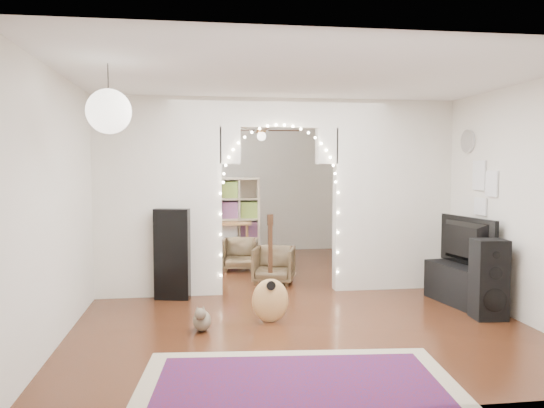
{
  "coord_description": "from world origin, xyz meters",
  "views": [
    {
      "loc": [
        -1.13,
        -7.3,
        1.76
      ],
      "look_at": [
        -0.05,
        0.3,
        1.22
      ],
      "focal_mm": 35.0,
      "sensor_mm": 36.0,
      "label": 1
    }
  ],
  "objects": [
    {
      "name": "ceiling",
      "position": [
        0.0,
        0.0,
        2.7
      ],
      "size": [
        5.0,
        7.5,
        0.02
      ],
      "primitive_type": "cube",
      "color": "white",
      "rests_on": "wall_back"
    },
    {
      "name": "divider_wall",
      "position": [
        0.0,
        0.0,
        1.42
      ],
      "size": [
        5.0,
        0.2,
        2.7
      ],
      "color": "silver",
      "rests_on": "floor"
    },
    {
      "name": "area_rug",
      "position": [
        -0.35,
        -3.4,
        0.01
      ],
      "size": [
        2.74,
        2.15,
        0.02
      ],
      "primitive_type": "cube",
      "rotation": [
        0.0,
        0.0,
        -0.09
      ],
      "color": "maroon",
      "rests_on": "floor"
    },
    {
      "name": "window",
      "position": [
        -2.47,
        1.8,
        1.5
      ],
      "size": [
        0.04,
        1.2,
        1.4
      ],
      "primitive_type": "cube",
      "color": "white",
      "rests_on": "wall_left"
    },
    {
      "name": "dining_table",
      "position": [
        -0.73,
        2.59,
        0.68
      ],
      "size": [
        1.26,
        0.89,
        0.76
      ],
      "rotation": [
        0.0,
        0.0,
        -0.07
      ],
      "color": "brown",
      "rests_on": "floor"
    },
    {
      "name": "dining_chair_left",
      "position": [
        0.01,
        0.55,
        0.28
      ],
      "size": [
        0.74,
        0.75,
        0.55
      ],
      "primitive_type": "imported",
      "rotation": [
        0.0,
        0.0,
        -0.29
      ],
      "color": "#4D3C26",
      "rests_on": "floor"
    },
    {
      "name": "wall_front",
      "position": [
        0.0,
        -3.75,
        1.35
      ],
      "size": [
        5.0,
        0.02,
        2.7
      ],
      "primitive_type": "cube",
      "color": "silver",
      "rests_on": "floor"
    },
    {
      "name": "flower_vase",
      "position": [
        -0.73,
        2.59,
        0.85
      ],
      "size": [
        0.2,
        0.2,
        0.19
      ],
      "primitive_type": "imported",
      "rotation": [
        0.0,
        0.0,
        -0.07
      ],
      "color": "white",
      "rests_on": "dining_table"
    },
    {
      "name": "floor_speaker",
      "position": [
        2.2,
        -1.68,
        0.46
      ],
      "size": [
        0.38,
        0.35,
        0.93
      ],
      "rotation": [
        0.0,
        0.0,
        -0.08
      ],
      "color": "black",
      "rests_on": "floor"
    },
    {
      "name": "dining_chair_right",
      "position": [
        -0.41,
        1.65,
        0.27
      ],
      "size": [
        0.67,
        0.68,
        0.54
      ],
      "primitive_type": "imported",
      "rotation": [
        0.0,
        0.0,
        -0.16
      ],
      "color": "#4D3C26",
      "rests_on": "floor"
    },
    {
      "name": "acoustic_guitar",
      "position": [
        -0.32,
        -1.47,
        0.45
      ],
      "size": [
        0.44,
        0.24,
        1.04
      ],
      "rotation": [
        0.0,
        0.0,
        0.24
      ],
      "color": "tan",
      "rests_on": "floor"
    },
    {
      "name": "wall_back",
      "position": [
        0.0,
        3.75,
        1.35
      ],
      "size": [
        5.0,
        0.02,
        2.7
      ],
      "primitive_type": "cube",
      "color": "silver",
      "rests_on": "floor"
    },
    {
      "name": "tv",
      "position": [
        2.2,
        -0.98,
        0.81
      ],
      "size": [
        0.3,
        1.08,
        0.62
      ],
      "primitive_type": "imported",
      "rotation": [
        0.0,
        0.0,
        1.72
      ],
      "color": "black",
      "rests_on": "media_console"
    },
    {
      "name": "paper_lantern",
      "position": [
        -1.9,
        -2.4,
        2.25
      ],
      "size": [
        0.4,
        0.4,
        0.4
      ],
      "primitive_type": "sphere",
      "color": "white",
      "rests_on": "ceiling"
    },
    {
      "name": "guitar_case",
      "position": [
        -1.47,
        -0.25,
        0.6
      ],
      "size": [
        0.48,
        0.25,
        1.21
      ],
      "primitive_type": "cube",
      "rotation": [
        0.0,
        0.0,
        -0.22
      ],
      "color": "black",
      "rests_on": "floor"
    },
    {
      "name": "bookcase",
      "position": [
        -0.74,
        2.6,
        0.78
      ],
      "size": [
        1.56,
        0.54,
        1.56
      ],
      "primitive_type": "cube",
      "rotation": [
        0.0,
        0.0,
        -0.1
      ],
      "color": "tan",
      "rests_on": "floor"
    },
    {
      "name": "tabby_cat",
      "position": [
        -1.09,
        -1.69,
        0.12
      ],
      "size": [
        0.23,
        0.46,
        0.3
      ],
      "rotation": [
        0.0,
        0.0,
        -0.13
      ],
      "color": "brown",
      "rests_on": "floor"
    },
    {
      "name": "floor",
      "position": [
        0.0,
        0.0,
        0.0
      ],
      "size": [
        7.5,
        7.5,
        0.0
      ],
      "primitive_type": "plane",
      "color": "black",
      "rests_on": "ground"
    },
    {
      "name": "media_console",
      "position": [
        2.2,
        -0.98,
        0.25
      ],
      "size": [
        0.54,
        1.05,
        0.5
      ],
      "primitive_type": "cube",
      "rotation": [
        0.0,
        0.0,
        0.15
      ],
      "color": "black",
      "rests_on": "floor"
    },
    {
      "name": "wall_clock",
      "position": [
        2.48,
        -0.6,
        2.1
      ],
      "size": [
        0.03,
        0.31,
        0.31
      ],
      "primitive_type": "cylinder",
      "rotation": [
        0.0,
        1.57,
        0.0
      ],
      "color": "white",
      "rests_on": "wall_right"
    },
    {
      "name": "picture_frames",
      "position": [
        2.48,
        -1.0,
        1.5
      ],
      "size": [
        0.02,
        0.5,
        0.7
      ],
      "primitive_type": null,
      "color": "white",
      "rests_on": "wall_right"
    },
    {
      "name": "wall_left",
      "position": [
        -2.5,
        0.0,
        1.35
      ],
      "size": [
        0.02,
        7.5,
        2.7
      ],
      "primitive_type": "cube",
      "color": "silver",
      "rests_on": "floor"
    },
    {
      "name": "ceiling_fan",
      "position": [
        0.0,
        2.0,
        2.4
      ],
      "size": [
        1.1,
        1.1,
        0.3
      ],
      "primitive_type": null,
      "color": "#AF733A",
      "rests_on": "ceiling"
    },
    {
      "name": "fairy_lights",
      "position": [
        0.0,
        -0.13,
        1.55
      ],
      "size": [
        1.64,
        0.04,
        1.6
      ],
      "primitive_type": null,
      "color": "#FFEABF",
      "rests_on": "divider_wall"
    },
    {
      "name": "wall_right",
      "position": [
        2.5,
        0.0,
        1.35
      ],
      "size": [
        0.02,
        7.5,
        2.7
      ],
      "primitive_type": "cube",
      "color": "silver",
      "rests_on": "floor"
    }
  ]
}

